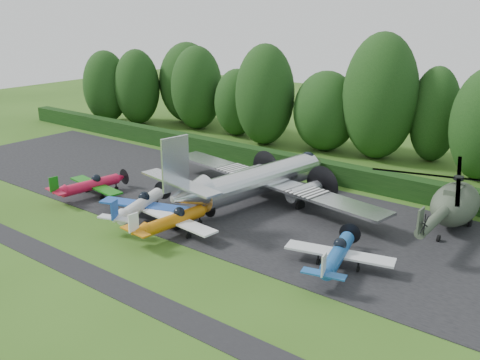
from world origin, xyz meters
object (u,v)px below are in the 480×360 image
Objects in this scene: light_plane_blue at (338,254)px; helicopter at (455,201)px; light_plane_red at (91,185)px; transport_plane at (258,180)px; light_plane_orange at (173,220)px; light_plane_white at (141,205)px.

helicopter is (3.88, 12.06, 1.10)m from light_plane_blue.
light_plane_red is at bearing -155.14° from helicopter.
light_plane_red is 0.49× the size of helicopter.
transport_plane is 13.58m from light_plane_blue.
light_plane_orange is 22.10m from helicopter.
light_plane_orange is 1.01× the size of light_plane_blue.
light_plane_orange reaches higher than light_plane_blue.
light_plane_white is 1.06× the size of light_plane_blue.
helicopter reaches higher than light_plane_white.
transport_plane reaches higher than light_plane_white.
transport_plane is at bearing 162.56° from light_plane_blue.
light_plane_red is 7.77m from light_plane_white.
light_plane_white is at bearing -159.95° from light_plane_blue.
light_plane_red is at bearing -158.29° from transport_plane.
light_plane_red is at bearing 167.03° from light_plane_orange.
light_plane_blue is at bearing -5.54° from light_plane_red.
light_plane_red is (-13.21, -7.98, -1.04)m from transport_plane.
light_plane_white reaches higher than light_plane_red.
transport_plane is 9.66m from light_plane_orange.
light_plane_white is (7.71, -0.91, 0.10)m from light_plane_red.
transport_plane reaches higher than light_plane_orange.
light_plane_red is 31.50m from helicopter.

